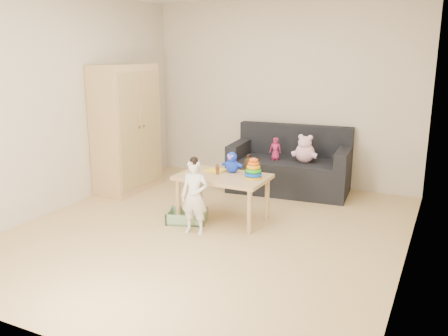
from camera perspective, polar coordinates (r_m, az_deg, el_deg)
The scene contains 13 objects.
room at distance 4.90m, azimuth -1.82°, elevation 6.80°, with size 4.50×4.50×4.50m.
wardrobe at distance 6.64m, azimuth -11.70°, elevation 4.65°, with size 0.48×0.96×1.73m, color tan.
sofa at distance 6.61m, azimuth 7.83°, elevation -0.90°, with size 1.60×0.80×0.45m, color black.
play_table at distance 5.44m, azimuth -0.13°, elevation -3.60°, with size 1.01×0.64×0.53m, color tan.
storage_bin at distance 5.47m, azimuth -4.48°, elevation -5.80°, with size 0.44×0.33×0.13m, color #7EA87A, non-canonical shape.
toddler at distance 5.04m, azimuth -3.57°, elevation -3.54°, with size 0.29×0.20×0.79m, color white.
pink_bear at distance 6.41m, azimuth 9.72°, elevation 2.07°, with size 0.28×0.24×0.32m, color #FFBBD9, non-canonical shape.
doll at distance 6.49m, azimuth 6.21°, elevation 2.29°, with size 0.16×0.10×0.31m, color #BA2358.
ring_stacker at distance 5.24m, azimuth 3.56°, elevation -0.28°, with size 0.20×0.20×0.23m.
brown_bottle at distance 5.39m, azimuth 2.94°, elevation 0.22°, with size 0.08×0.08×0.23m.
blue_plush at distance 5.47m, azimuth 1.00°, elevation 0.73°, with size 0.20×0.16×0.25m, color blue, non-canonical shape.
wooden_figure at distance 5.39m, azimuth -0.80°, elevation -0.15°, with size 0.05×0.04×0.12m, color brown, non-canonical shape.
yellow_book at distance 5.55m, azimuth -0.98°, elevation -0.30°, with size 0.19×0.19×0.01m, color yellow.
Camera 1 is at (2.28, -4.30, 1.93)m, focal length 38.00 mm.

